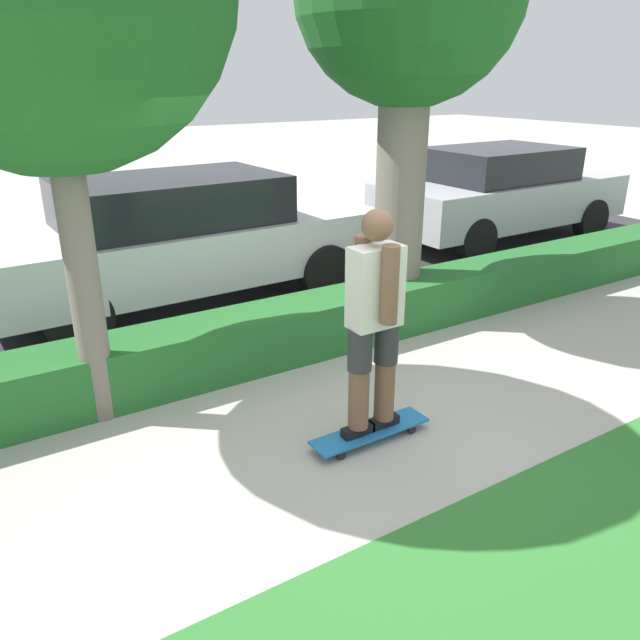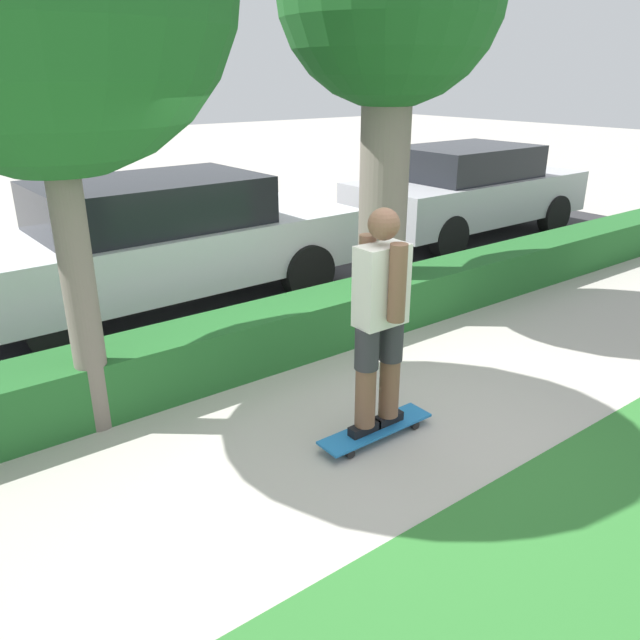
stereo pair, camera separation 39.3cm
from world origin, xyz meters
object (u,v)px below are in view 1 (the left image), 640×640
(skateboard, at_px, (370,432))
(parked_car_rear, at_px, (500,192))
(tree_mid, at_px, (409,0))
(skater_person, at_px, (374,319))
(parked_car_middle, at_px, (183,238))

(skateboard, relative_size, parked_car_rear, 0.22)
(skateboard, xyz_separation_m, parked_car_rear, (5.54, 3.90, 0.73))
(tree_mid, relative_size, parked_car_rear, 1.04)
(skateboard, bearing_deg, parked_car_rear, 35.15)
(skateboard, bearing_deg, skater_person, 63.43)
(skateboard, distance_m, tree_mid, 4.14)
(tree_mid, xyz_separation_m, parked_car_middle, (-1.80, 1.81, -2.48))
(tree_mid, bearing_deg, skater_person, -132.64)
(tree_mid, xyz_separation_m, parked_car_rear, (3.78, 1.99, -2.49))
(skateboard, relative_size, skater_person, 0.58)
(skater_person, height_order, parked_car_rear, skater_person)
(tree_mid, bearing_deg, skateboard, -132.64)
(skater_person, relative_size, parked_car_rear, 0.39)
(skater_person, xyz_separation_m, tree_mid, (1.76, 1.91, 2.29))
(skateboard, height_order, parked_car_rear, parked_car_rear)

